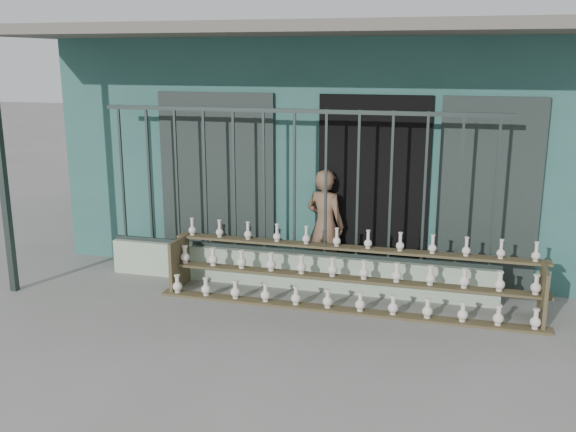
# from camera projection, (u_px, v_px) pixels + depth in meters

# --- Properties ---
(ground) EXTENTS (60.00, 60.00, 0.00)m
(ground) POSITION_uv_depth(u_px,v_px,m) (264.00, 327.00, 6.95)
(ground) COLOR slate
(workshop_building) EXTENTS (7.40, 6.60, 3.21)m
(workshop_building) POSITION_uv_depth(u_px,v_px,m) (340.00, 134.00, 10.52)
(workshop_building) COLOR #295650
(workshop_building) RESTS_ON ground
(parapet_wall) EXTENTS (5.00, 0.20, 0.45)m
(parapet_wall) POSITION_uv_depth(u_px,v_px,m) (294.00, 270.00, 8.12)
(parapet_wall) COLOR #A2B99F
(parapet_wall) RESTS_ON ground
(security_fence) EXTENTS (5.00, 0.04, 1.80)m
(security_fence) POSITION_uv_depth(u_px,v_px,m) (294.00, 183.00, 7.85)
(security_fence) COLOR #283330
(security_fence) RESTS_ON parapet_wall
(shelf_rack) EXTENTS (4.50, 0.68, 0.85)m
(shelf_rack) POSITION_uv_depth(u_px,v_px,m) (348.00, 275.00, 7.50)
(shelf_rack) COLOR brown
(shelf_rack) RESTS_ON ground
(elderly_woman) EXTENTS (0.62, 0.51, 1.47)m
(elderly_woman) POSITION_uv_depth(u_px,v_px,m) (325.00, 225.00, 8.28)
(elderly_woman) COLOR brown
(elderly_woman) RESTS_ON ground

